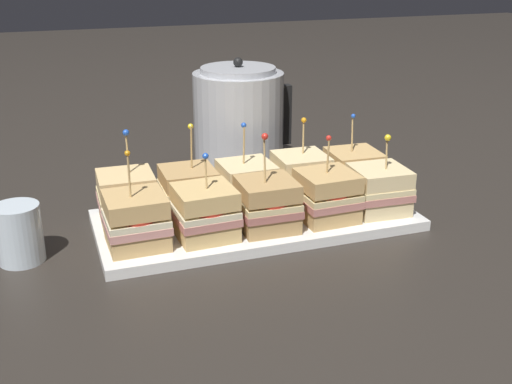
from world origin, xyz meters
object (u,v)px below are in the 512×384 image
sandwich_front_far_right (379,189)px  kettle_steel (239,121)px  drinking_glass (19,234)px  sandwich_front_right (327,196)px  sandwich_front_left (205,213)px  sandwich_back_far_right (353,171)px  sandwich_front_far_left (136,221)px  sandwich_back_far_left (127,197)px  sandwich_back_center (248,184)px  serving_platter (256,220)px  sandwich_back_right (301,177)px  sandwich_front_center (267,205)px  sandwich_back_left (189,190)px

sandwich_front_far_right → kettle_steel: bearing=114.4°
kettle_steel → drinking_glass: 0.55m
sandwich_front_far_right → kettle_steel: (-0.15, 0.34, 0.05)m
sandwich_front_right → drinking_glass: bearing=175.1°
sandwich_front_far_right → drinking_glass: sandwich_front_far_right is taller
drinking_glass → sandwich_front_left: bearing=-8.9°
sandwich_back_far_right → drinking_glass: size_ratio=1.64×
sandwich_front_far_left → sandwich_front_left: bearing=-2.1°
sandwich_back_far_left → sandwich_back_center: size_ratio=1.02×
serving_platter → sandwich_front_right: bearing=-25.5°
sandwich_front_left → sandwich_front_right: sandwich_front_right is taller
sandwich_back_right → kettle_steel: (-0.05, 0.23, 0.05)m
sandwich_front_left → drinking_glass: 0.29m
sandwich_front_far_right → drinking_glass: 0.61m
sandwich_front_far_left → sandwich_back_center: 0.24m
sandwich_back_far_left → sandwich_front_left: bearing=-44.9°
serving_platter → sandwich_front_far_right: sandwich_front_far_right is taller
sandwich_back_far_right → sandwich_front_center: bearing=-153.6°
sandwich_front_right → kettle_steel: kettle_steel is taller
sandwich_front_left → drinking_glass: (-0.29, 0.05, -0.01)m
sandwich_back_far_left → sandwich_back_center: sandwich_back_far_left is taller
sandwich_front_right → sandwich_back_left: sandwich_back_left is taller
sandwich_front_far_left → sandwich_front_right: bearing=-0.4°
sandwich_back_far_left → kettle_steel: size_ratio=0.64×
sandwich_back_right → sandwich_back_far_right: (0.11, -0.00, -0.00)m
sandwich_back_far_right → drinking_glass: 0.61m
kettle_steel → sandwich_front_far_left: bearing=-129.6°
sandwich_back_center → serving_platter: bearing=-93.1°
sandwich_front_center → sandwich_back_right: (0.11, 0.11, -0.00)m
sandwich_front_left → sandwich_front_right: bearing=0.5°
serving_platter → sandwich_back_far_left: 0.23m
sandwich_back_far_left → sandwich_back_left: sandwich_back_left is taller
sandwich_back_right → sandwich_back_far_right: bearing=-0.9°
sandwich_back_left → sandwich_back_far_right: (0.32, -0.00, -0.00)m
sandwich_front_right → sandwich_back_center: 0.15m
sandwich_front_right → sandwich_back_left: bearing=153.4°
sandwich_front_right → sandwich_back_far_right: (0.11, 0.10, -0.00)m
sandwich_front_left → sandwich_front_center: (0.11, -0.00, 0.00)m
sandwich_front_right → sandwich_back_left: size_ratio=0.93×
sandwich_back_left → sandwich_front_right: bearing=-26.6°
sandwich_front_left → sandwich_back_right: sandwich_back_right is taller
sandwich_back_left → sandwich_back_center: 0.11m
sandwich_back_center → sandwich_back_right: sandwich_back_center is taller
sandwich_front_center → sandwich_back_center: sandwich_front_center is taller
sandwich_front_left → serving_platter: bearing=27.2°
serving_platter → sandwich_front_center: (-0.00, -0.06, 0.05)m
sandwich_front_left → kettle_steel: size_ratio=0.58×
serving_platter → sandwich_front_far_left: bearing=-166.9°
sandwich_back_far_right → sandwich_back_center: bearing=180.0°
sandwich_back_center → drinking_glass: (-0.40, -0.06, -0.01)m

